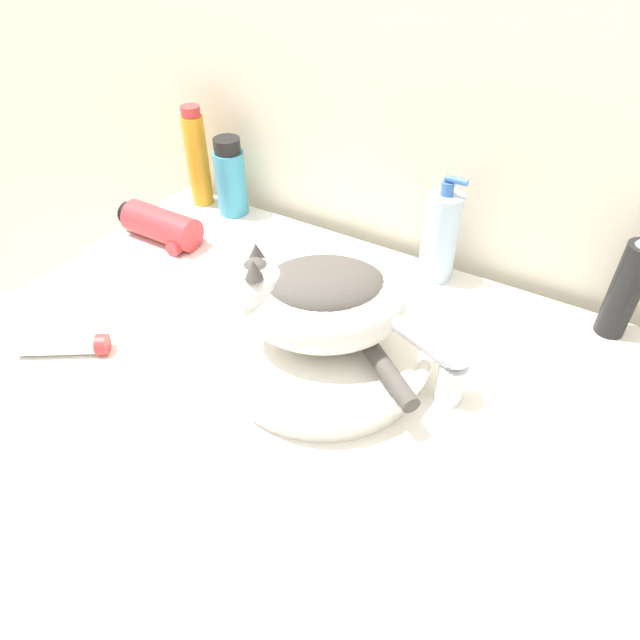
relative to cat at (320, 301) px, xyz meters
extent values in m
cube|color=beige|center=(-0.03, 0.43, 0.26)|extent=(8.00, 0.05, 2.40)
cube|color=white|center=(-0.03, 0.05, -0.54)|extent=(1.14, 0.64, 0.80)
cylinder|color=white|center=(0.01, 0.00, -0.11)|extent=(0.33, 0.33, 0.04)
torus|color=white|center=(0.01, 0.00, -0.09)|extent=(0.35, 0.35, 0.02)
ellipsoid|color=silver|center=(0.01, 0.00, -0.01)|extent=(0.30, 0.27, 0.14)
ellipsoid|color=#47423D|center=(0.01, 0.00, 0.03)|extent=(0.23, 0.21, 0.06)
sphere|color=silver|center=(-0.08, -0.05, 0.03)|extent=(0.08, 0.08, 0.08)
sphere|color=#47423D|center=(-0.08, -0.05, 0.05)|extent=(0.04, 0.04, 0.04)
cone|color=#47423D|center=(-0.09, -0.03, 0.07)|extent=(0.03, 0.03, 0.03)
cone|color=#47423D|center=(-0.07, -0.07, 0.07)|extent=(0.03, 0.03, 0.03)
cylinder|color=#47423D|center=(0.12, -0.02, -0.07)|extent=(0.15, 0.13, 0.03)
cylinder|color=silver|center=(0.21, 0.04, -0.10)|extent=(0.04, 0.04, 0.07)
cylinder|color=silver|center=(0.16, 0.03, -0.03)|extent=(0.12, 0.04, 0.08)
sphere|color=silver|center=(0.21, 0.04, -0.04)|extent=(0.05, 0.05, 0.05)
cylinder|color=silver|center=(0.07, 0.33, -0.04)|extent=(0.07, 0.07, 0.18)
cylinder|color=#3866AD|center=(0.07, 0.33, 0.06)|extent=(0.02, 0.02, 0.02)
cylinder|color=#3866AD|center=(0.08, 0.33, 0.08)|extent=(0.04, 0.01, 0.01)
cylinder|color=orange|center=(-0.52, 0.33, -0.03)|extent=(0.05, 0.05, 0.21)
cylinder|color=red|center=(-0.52, 0.33, 0.09)|extent=(0.04, 0.04, 0.02)
cylinder|color=teal|center=(-0.43, 0.33, -0.06)|extent=(0.07, 0.07, 0.15)
cylinder|color=black|center=(-0.43, 0.33, 0.03)|extent=(0.06, 0.06, 0.03)
cylinder|color=black|center=(0.40, 0.33, -0.04)|extent=(0.05, 0.05, 0.18)
cylinder|color=silver|center=(-0.40, -0.20, -0.12)|extent=(0.13, 0.10, 0.03)
cylinder|color=red|center=(-0.33, -0.16, -0.12)|extent=(0.04, 0.04, 0.04)
cylinder|color=#C63338|center=(-0.49, 0.16, -0.10)|extent=(0.17, 0.07, 0.07)
cylinder|color=#C63338|center=(-0.43, 0.16, -0.12)|extent=(0.03, 0.09, 0.03)
cylinder|color=black|center=(-0.58, 0.16, -0.10)|extent=(0.02, 0.05, 0.05)
camera|label=1|loc=(0.34, -0.58, 0.54)|focal=32.00mm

